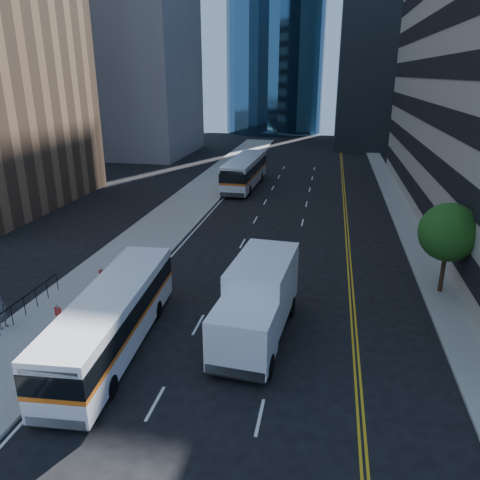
{
  "coord_description": "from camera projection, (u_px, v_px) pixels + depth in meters",
  "views": [
    {
      "loc": [
        2.4,
        -17.7,
        11.75
      ],
      "look_at": [
        -2.34,
        6.99,
        2.8
      ],
      "focal_mm": 35.0,
      "sensor_mm": 36.0,
      "label": 1
    }
  ],
  "objects": [
    {
      "name": "ground",
      "position": [
        262.0,
        354.0,
        20.75
      ],
      "size": [
        160.0,
        160.0,
        0.0
      ],
      "primitive_type": "plane",
      "color": "black",
      "rests_on": "ground"
    },
    {
      "name": "bus_front",
      "position": [
        113.0,
        318.0,
        20.72
      ],
      "size": [
        3.17,
        11.18,
        2.85
      ],
      "rotation": [
        0.0,
        0.0,
        0.07
      ],
      "color": "white",
      "rests_on": "ground"
    },
    {
      "name": "sidewalk_west",
      "position": [
        193.0,
        200.0,
        45.71
      ],
      "size": [
        5.0,
        90.0,
        0.15
      ],
      "primitive_type": "cube",
      "color": "gray",
      "rests_on": "ground"
    },
    {
      "name": "midrise_west",
      "position": [
        125.0,
        32.0,
        67.96
      ],
      "size": [
        18.0,
        18.0,
        35.0
      ],
      "primitive_type": "cube",
      "color": "gray",
      "rests_on": "ground"
    },
    {
      "name": "box_truck",
      "position": [
        258.0,
        301.0,
        21.53
      ],
      "size": [
        3.18,
        7.7,
        3.6
      ],
      "rotation": [
        0.0,
        0.0,
        -0.08
      ],
      "color": "white",
      "rests_on": "ground"
    },
    {
      "name": "bus_rear",
      "position": [
        245.0,
        171.0,
        51.01
      ],
      "size": [
        3.02,
        12.37,
        3.17
      ],
      "rotation": [
        0.0,
        0.0,
        -0.03
      ],
      "color": "silver",
      "rests_on": "ground"
    },
    {
      "name": "pedestrian",
      "position": [
        1.0,
        312.0,
        22.37
      ],
      "size": [
        0.5,
        0.68,
        1.71
      ],
      "primitive_type": "imported",
      "rotation": [
        0.0,
        0.0,
        1.42
      ],
      "color": "#515258",
      "rests_on": "sidewalk_west"
    },
    {
      "name": "sidewalk_east",
      "position": [
        400.0,
        211.0,
        42.25
      ],
      "size": [
        2.0,
        90.0,
        0.15
      ],
      "primitive_type": "cube",
      "color": "gray",
      "rests_on": "ground"
    },
    {
      "name": "street_tree",
      "position": [
        449.0,
        232.0,
        25.33
      ],
      "size": [
        3.2,
        3.2,
        5.1
      ],
      "color": "#332114",
      "rests_on": "sidewalk_east"
    }
  ]
}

